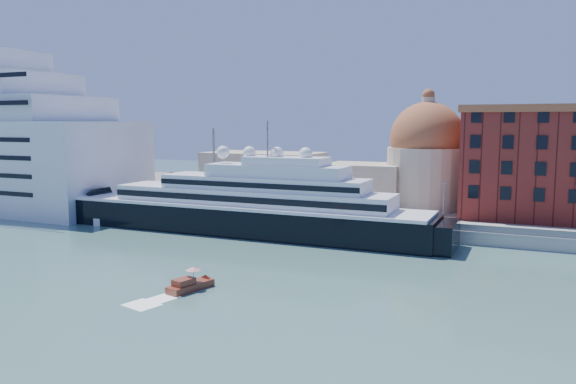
% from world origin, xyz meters
% --- Properties ---
extents(ground, '(400.00, 400.00, 0.00)m').
position_xyz_m(ground, '(0.00, 0.00, 0.00)').
color(ground, '#3C6761').
rests_on(ground, ground).
extents(quay, '(180.00, 10.00, 2.50)m').
position_xyz_m(quay, '(0.00, 34.00, 1.25)').
color(quay, gray).
rests_on(quay, ground).
extents(land, '(260.00, 72.00, 2.00)m').
position_xyz_m(land, '(0.00, 75.00, 1.00)').
color(land, slate).
rests_on(land, ground).
extents(quay_fence, '(180.00, 0.10, 1.20)m').
position_xyz_m(quay_fence, '(0.00, 29.50, 3.10)').
color(quay_fence, slate).
rests_on(quay_fence, quay).
extents(superyacht, '(86.39, 11.98, 25.82)m').
position_xyz_m(superyacht, '(-10.25, 23.00, 4.46)').
color(superyacht, black).
rests_on(superyacht, ground).
extents(service_barge, '(13.81, 6.08, 3.01)m').
position_xyz_m(service_barge, '(-33.46, 19.99, 0.86)').
color(service_barge, white).
rests_on(service_barge, ground).
extents(water_taxi, '(3.81, 6.97, 3.15)m').
position_xyz_m(water_taxi, '(4.34, -13.84, 0.76)').
color(water_taxi, maroon).
rests_on(water_taxi, ground).
extents(warehouse, '(43.00, 19.00, 23.25)m').
position_xyz_m(warehouse, '(52.00, 52.00, 13.79)').
color(warehouse, maroon).
rests_on(warehouse, land).
extents(church, '(66.00, 18.00, 25.50)m').
position_xyz_m(church, '(6.39, 57.72, 10.91)').
color(church, beige).
rests_on(church, land).
extents(lamp_posts, '(120.80, 2.40, 18.00)m').
position_xyz_m(lamp_posts, '(-12.67, 32.27, 9.84)').
color(lamp_posts, slate).
rests_on(lamp_posts, quay).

